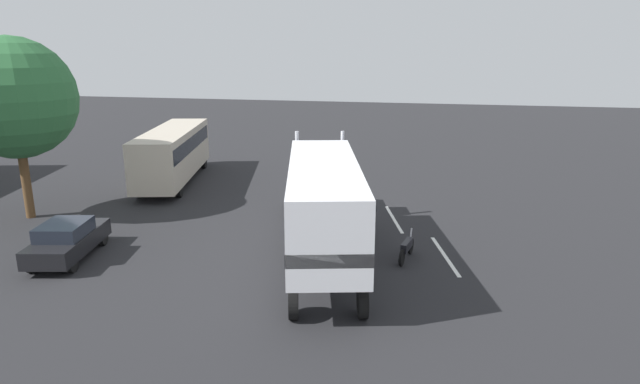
# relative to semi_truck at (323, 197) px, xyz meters

# --- Properties ---
(ground_plane) EXTENTS (120.00, 120.00, 0.00)m
(ground_plane) POSITION_rel_semi_truck_xyz_m (6.51, 1.04, -2.52)
(ground_plane) COLOR #232326
(lane_stripe_near) EXTENTS (4.28, 1.33, 0.01)m
(lane_stripe_near) POSITION_rel_semi_truck_xyz_m (5.58, -2.46, -2.52)
(lane_stripe_near) COLOR silver
(lane_stripe_near) RESTS_ON ground_plane
(lane_stripe_mid) EXTENTS (4.30, 1.25, 0.01)m
(lane_stripe_mid) POSITION_rel_semi_truck_xyz_m (1.06, -4.98, -2.52)
(lane_stripe_mid) COLOR silver
(lane_stripe_mid) RESTS_ON ground_plane
(semi_truck) EXTENTS (14.33, 5.97, 4.50)m
(semi_truck) POSITION_rel_semi_truck_xyz_m (0.00, 0.00, 0.00)
(semi_truck) COLOR white
(semi_truck) RESTS_ON ground_plane
(person_bystander) EXTENTS (0.40, 0.48, 1.63)m
(person_bystander) POSITION_rel_semi_truck_xyz_m (3.27, -1.54, -1.63)
(person_bystander) COLOR #2D3347
(person_bystander) RESTS_ON ground_plane
(parked_bus) EXTENTS (11.29, 5.17, 3.40)m
(parked_bus) POSITION_rel_semi_truck_xyz_m (10.38, 12.06, -0.46)
(parked_bus) COLOR #BFB29E
(parked_bus) RESTS_ON ground_plane
(parked_car) EXTENTS (4.68, 2.70, 1.57)m
(parked_car) POSITION_rel_semi_truck_xyz_m (-2.59, 10.08, -1.72)
(parked_car) COLOR black
(parked_car) RESTS_ON ground_plane
(motorcycle) EXTENTS (2.09, 0.48, 1.12)m
(motorcycle) POSITION_rel_semi_truck_xyz_m (0.33, -3.43, -2.04)
(motorcycle) COLOR black
(motorcycle) RESTS_ON ground_plane
(tree_left) EXTENTS (5.87, 5.87, 8.97)m
(tree_left) POSITION_rel_semi_truck_xyz_m (1.84, 15.67, 3.50)
(tree_left) COLOR brown
(tree_left) RESTS_ON ground_plane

